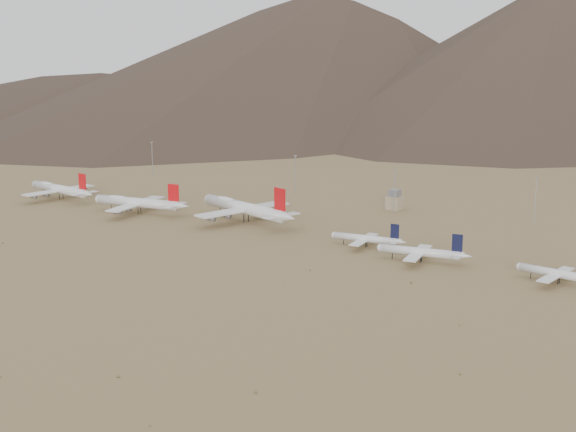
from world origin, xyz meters
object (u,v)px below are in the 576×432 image
Objects in this scene: widebody_centre at (138,202)px; narrowbody_b at (422,252)px; widebody_west at (60,189)px; widebody_east at (245,208)px; control_tower at (394,201)px; narrowbody_a at (367,239)px.

narrowbody_b is at bearing -12.41° from widebody_centre.
widebody_east is at bearing 11.37° from widebody_west.
narrowbody_b is (253.71, 4.56, -1.81)m from widebody_west.
widebody_centre is at bearing -138.55° from control_tower.
narrowbody_a is 93.27m from control_tower.
widebody_east reaches higher than narrowbody_b.
narrowbody_b is (34.15, -8.42, 0.53)m from narrowbody_a.
narrowbody_a is (147.48, 13.17, -2.36)m from widebody_centre.
widebody_centre reaches higher than narrowbody_b.
widebody_centre is 150.86m from control_tower.
widebody_east is 1.99× the size of narrowbody_a.
control_tower is (185.15, 99.66, -1.18)m from widebody_west.
widebody_west is at bearing 167.33° from narrowbody_b.
narrowbody_a is 0.89× the size of narrowbody_b.
widebody_west is 137.70m from widebody_east.
widebody_centre is 1.45× the size of narrowbody_b.
widebody_west reaches higher than control_tower.
narrowbody_a is (83.34, -7.08, -3.77)m from widebody_east.
widebody_east is 6.38× the size of control_tower.
control_tower is (48.93, 79.60, -2.61)m from widebody_east.
narrowbody_b is at bearing 3.82° from widebody_east.
narrowbody_a is 3.20× the size of control_tower.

